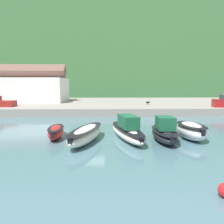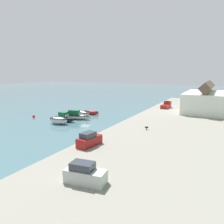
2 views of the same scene
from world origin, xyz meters
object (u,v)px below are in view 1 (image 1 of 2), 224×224
Objects in this scene: moored_boat_4 at (191,130)px; moored_boat_1 at (86,134)px; dog_on_quay at (148,102)px; moored_boat_0 at (56,132)px; moored_boat_2 at (127,130)px; moored_boat_3 at (164,132)px.

moored_boat_1 is at bearing -179.72° from moored_boat_4.
dog_on_quay reaches higher than moored_boat_1.
moored_boat_1 is 1.56× the size of moored_boat_4.
moored_boat_0 is 7.10m from moored_boat_2.
moored_boat_1 is 1.28× the size of moored_boat_3.
moored_boat_2 reaches higher than dog_on_quay.
moored_boat_2 reaches higher than moored_boat_3.
dog_on_quay is (-0.15, 21.83, 0.84)m from moored_boat_4.
moored_boat_2 is 22.43m from dog_on_quay.
moored_boat_0 is 0.97× the size of moored_boat_4.
moored_boat_0 is 13.34m from moored_boat_4.
moored_boat_2 is (3.94, 1.12, 0.09)m from moored_boat_1.
moored_boat_4 is at bearing 31.05° from dog_on_quay.
moored_boat_2 is at bearing 167.67° from moored_boat_3.
moored_boat_2 is 6.24m from moored_boat_4.
moored_boat_4 is 21.85m from dog_on_quay.
dog_on_quay is at bearing 85.83° from moored_boat_4.
moored_boat_1 is at bearing -176.80° from moored_boat_2.
dog_on_quay is at bearing 80.95° from moored_boat_1.
moored_boat_1 is 4.09m from moored_boat_2.
moored_boat_3 is 22.60m from dog_on_quay.
moored_boat_1 is at bearing 6.83° from dog_on_quay.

